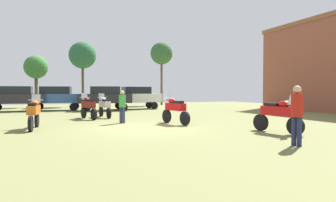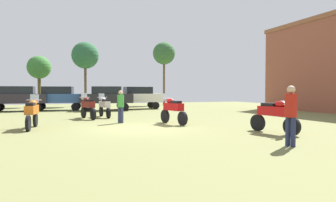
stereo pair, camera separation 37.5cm
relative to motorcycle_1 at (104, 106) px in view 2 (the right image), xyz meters
name	(u,v)px [view 2 (the right image)]	position (x,y,z in m)	size (l,w,h in m)	color
ground_plane	(141,128)	(0.75, -5.90, -0.74)	(44.00, 52.00, 0.02)	olive
motorcycle_1	(104,106)	(0.00, 0.00, 0.00)	(0.65, 2.26, 1.47)	black
motorcycle_2	(274,114)	(5.16, -9.23, 0.02)	(0.74, 2.19, 1.51)	black
motorcycle_3	(32,112)	(-3.70, -4.54, 0.00)	(0.62, 2.24, 1.48)	black
motorcycle_4	(173,109)	(2.65, -4.94, 0.01)	(0.75, 2.16, 1.50)	black
motorcycle_7	(88,106)	(-1.05, -0.68, 0.01)	(0.79, 2.21, 1.50)	black
car_2	(138,96)	(4.01, 7.40, 0.44)	(4.34, 1.89, 2.00)	black
car_3	(18,97)	(-5.75, 7.91, 0.44)	(4.38, 1.99, 2.00)	black
car_4	(58,96)	(-2.75, 8.01, 0.44)	(4.53, 2.46, 2.00)	black
car_6	(107,96)	(1.06, 6.25, 0.44)	(4.53, 2.47, 2.00)	black
person_1	(121,104)	(0.31, -3.60, 0.24)	(0.48, 0.48, 1.66)	#2B3150
person_2	(291,111)	(3.77, -11.55, 0.32)	(0.41, 0.41, 1.78)	#21274A
tree_3	(164,54)	(8.85, 13.98, 5.24)	(2.60, 2.60, 7.33)	brown
tree_4	(85,56)	(-0.03, 14.24, 4.68)	(2.86, 2.86, 6.88)	brown
tree_5	(39,68)	(-4.58, 14.06, 3.25)	(2.32, 2.32, 5.20)	brown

